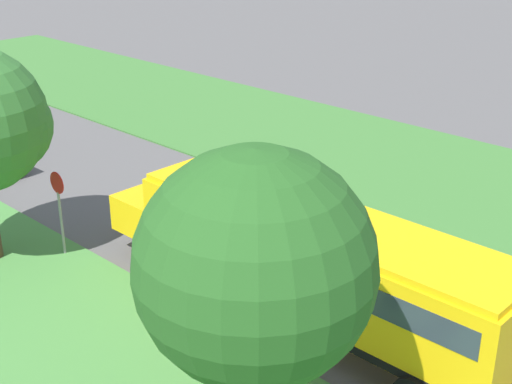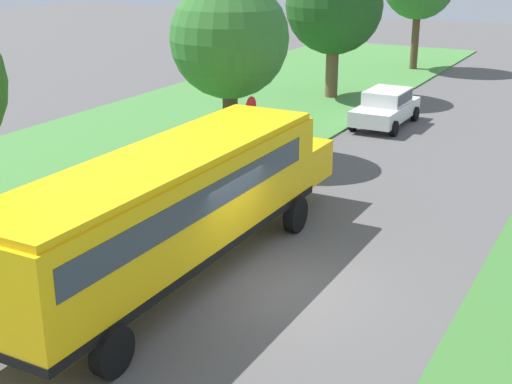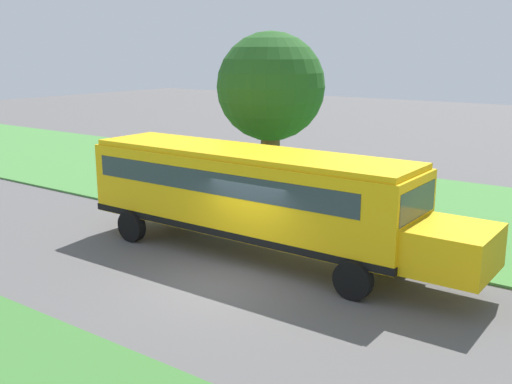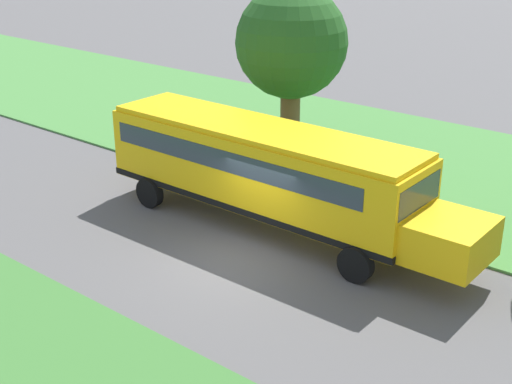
{
  "view_description": "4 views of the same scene",
  "coord_description": "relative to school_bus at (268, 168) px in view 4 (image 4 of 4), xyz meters",
  "views": [
    {
      "loc": [
        -14.68,
        -10.54,
        10.32
      ],
      "look_at": [
        0.24,
        3.57,
        1.64
      ],
      "focal_mm": 50.0,
      "sensor_mm": 36.0,
      "label": 1
    },
    {
      "loc": [
        6.65,
        -13.39,
        7.64
      ],
      "look_at": [
        -0.97,
        0.72,
        1.96
      ],
      "focal_mm": 50.0,
      "sensor_mm": 36.0,
      "label": 2
    },
    {
      "loc": [
        11.49,
        9.38,
        6.0
      ],
      "look_at": [
        -2.42,
        -0.68,
        1.92
      ],
      "focal_mm": 42.0,
      "sensor_mm": 36.0,
      "label": 3
    },
    {
      "loc": [
        13.52,
        11.64,
        9.46
      ],
      "look_at": [
        -1.16,
        -0.21,
        1.66
      ],
      "focal_mm": 50.0,
      "sensor_mm": 36.0,
      "label": 4
    }
  ],
  "objects": [
    {
      "name": "grass_verge",
      "position": [
        -7.66,
        0.68,
        -1.88
      ],
      "size": [
        12.0,
        80.0,
        0.08
      ],
      "primitive_type": "cube",
      "color": "#47843D",
      "rests_on": "ground"
    },
    {
      "name": "park_bench",
      "position": [
        -5.45,
        -1.32,
        -1.45
      ],
      "size": [
        1.61,
        0.54,
        0.92
      ],
      "color": "brown",
      "rests_on": "ground"
    },
    {
      "name": "ground_plane",
      "position": [
        2.34,
        0.68,
        -1.92
      ],
      "size": [
        120.0,
        120.0,
        0.0
      ],
      "primitive_type": "plane",
      "color": "#565454"
    },
    {
      "name": "school_bus",
      "position": [
        0.0,
        0.0,
        0.0
      ],
      "size": [
        2.84,
        12.42,
        3.16
      ],
      "color": "yellow",
      "rests_on": "ground"
    },
    {
      "name": "oak_tree_beside_bus",
      "position": [
        -4.81,
        -2.72,
        2.7
      ],
      "size": [
        4.07,
        4.07,
        6.71
      ],
      "color": "brown",
      "rests_on": "ground"
    }
  ]
}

